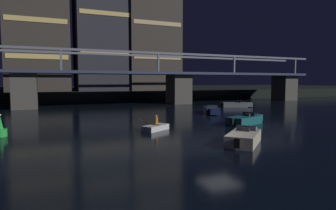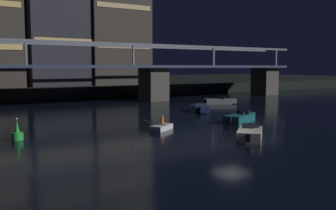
# 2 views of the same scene
# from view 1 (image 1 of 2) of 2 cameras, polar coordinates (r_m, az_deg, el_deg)

# --- Properties ---
(ground_plane) EXTENTS (400.00, 400.00, 0.00)m
(ground_plane) POSITION_cam_1_polar(r_m,az_deg,el_deg) (19.64, 10.12, -7.94)
(ground_plane) COLOR black
(far_riverbank) EXTENTS (240.00, 80.00, 2.20)m
(far_riverbank) POSITION_cam_1_polar(r_m,az_deg,el_deg) (99.18, -17.07, 2.61)
(far_riverbank) COLOR black
(far_riverbank) RESTS_ON ground
(river_bridge) EXTENTS (85.95, 6.40, 9.38)m
(river_bridge) POSITION_cam_1_polar(r_m,az_deg,el_deg) (51.65, -11.41, 4.50)
(river_bridge) COLOR #4C4944
(river_bridge) RESTS_ON ground
(tower_west_tall) EXTENTS (11.58, 13.41, 33.90)m
(tower_west_tall) POSITION_cam_1_polar(r_m,az_deg,el_deg) (67.37, -24.37, 16.87)
(tower_west_tall) COLOR #38332D
(tower_west_tall) RESTS_ON far_riverbank
(tower_east_tall) EXTENTS (12.22, 12.86, 38.07)m
(tower_east_tall) POSITION_cam_1_polar(r_m,az_deg,el_deg) (73.69, -3.87, 17.83)
(tower_east_tall) COLOR #38332D
(tower_east_tall) RESTS_ON far_riverbank
(speedboat_near_center) EXTENTS (4.93, 3.43, 1.16)m
(speedboat_near_center) POSITION_cam_1_polar(r_m,az_deg,el_deg) (49.39, 13.23, 0.06)
(speedboat_near_center) COLOR gray
(speedboat_near_center) RESTS_ON ground
(speedboat_near_right) EXTENTS (5.09, 3.08, 1.16)m
(speedboat_near_right) POSITION_cam_1_polar(r_m,az_deg,el_deg) (30.05, 14.94, -2.86)
(speedboat_near_right) COLOR #196066
(speedboat_near_right) RESTS_ON ground
(speedboat_mid_center) EXTENTS (3.24, 5.01, 1.16)m
(speedboat_mid_center) POSITION_cam_1_polar(r_m,az_deg,el_deg) (39.11, 8.55, -1.05)
(speedboat_mid_center) COLOR #19234C
(speedboat_mid_center) RESTS_ON ground
(speedboat_mid_right) EXTENTS (4.50, 4.27, 1.16)m
(speedboat_mid_right) POSITION_cam_1_polar(r_m,az_deg,el_deg) (20.70, 14.72, -6.20)
(speedboat_mid_right) COLOR beige
(speedboat_mid_right) RESTS_ON ground
(channel_buoy) EXTENTS (0.90, 0.90, 1.76)m
(channel_buoy) POSITION_cam_1_polar(r_m,az_deg,el_deg) (25.93, -29.97, -4.36)
(channel_buoy) COLOR green
(channel_buoy) RESTS_ON ground
(dinghy_with_paddler) EXTENTS (2.79, 2.70, 1.36)m
(dinghy_with_paddler) POSITION_cam_1_polar(r_m,az_deg,el_deg) (25.35, -2.46, -4.39)
(dinghy_with_paddler) COLOR silver
(dinghy_with_paddler) RESTS_ON ground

